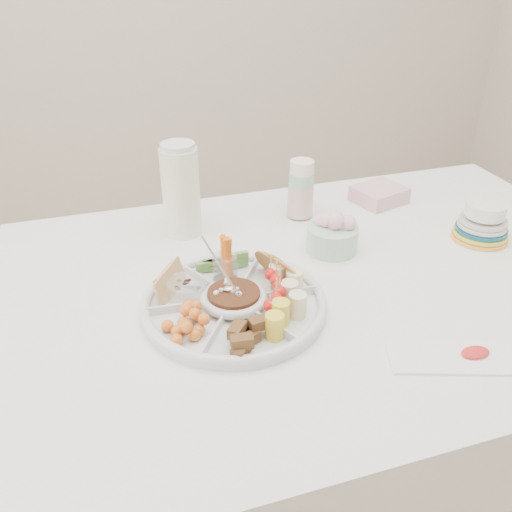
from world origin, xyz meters
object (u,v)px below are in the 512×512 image
object	(u,v)px
thermos	(181,189)
plate_stack	(482,223)
party_tray	(234,301)
dining_table	(324,394)

from	to	relation	value
thermos	plate_stack	size ratio (longest dim) A/B	1.77
thermos	party_tray	bearing A→B (deg)	-84.88
thermos	plate_stack	distance (m)	0.78
dining_table	thermos	world-z (taller)	thermos
party_tray	plate_stack	bearing A→B (deg)	8.82
dining_table	party_tray	world-z (taller)	party_tray
dining_table	thermos	bearing A→B (deg)	132.78
dining_table	party_tray	size ratio (longest dim) A/B	4.00
thermos	plate_stack	bearing A→B (deg)	-20.30
party_tray	plate_stack	world-z (taller)	plate_stack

